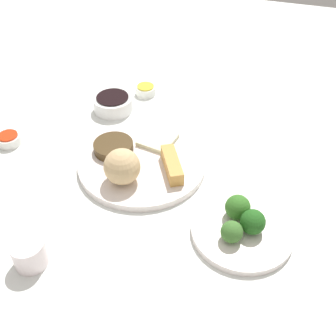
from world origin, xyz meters
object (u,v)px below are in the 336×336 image
object	(u,v)px
broccoli_plate	(242,231)
teacup	(29,254)
sauce_ramekin_hot_mustard	(146,91)
sauce_ramekin_sweet_and_sour	(9,140)
soy_sauce_bowl	(113,104)
main_plate	(142,163)

from	to	relation	value
broccoli_plate	teacup	distance (m)	0.39
broccoli_plate	sauce_ramekin_hot_mustard	world-z (taller)	sauce_ramekin_hot_mustard
sauce_ramekin_hot_mustard	sauce_ramekin_sweet_and_sour	world-z (taller)	same
sauce_ramekin_hot_mustard	teacup	bearing A→B (deg)	-89.90
soy_sauce_bowl	sauce_ramekin_sweet_and_sour	xyz separation A→B (m)	(-0.18, -0.21, -0.01)
main_plate	teacup	size ratio (longest dim) A/B	4.82
broccoli_plate	sauce_ramekin_sweet_and_sour	distance (m)	0.59
soy_sauce_bowl	sauce_ramekin_sweet_and_sour	size ratio (longest dim) A/B	1.83
sauce_ramekin_hot_mustard	teacup	xyz separation A→B (m)	(0.00, -0.59, 0.02)
soy_sauce_bowl	teacup	world-z (taller)	teacup
broccoli_plate	sauce_ramekin_sweet_and_sour	world-z (taller)	sauce_ramekin_sweet_and_sour
soy_sauce_bowl	broccoli_plate	bearing A→B (deg)	-38.08
broccoli_plate	soy_sauce_bowl	xyz separation A→B (m)	(-0.40, 0.31, 0.01)
teacup	sauce_ramekin_sweet_and_sour	bearing A→B (deg)	129.70
main_plate	teacup	distance (m)	0.32
main_plate	broccoli_plate	bearing A→B (deg)	-26.91
teacup	main_plate	bearing A→B (deg)	72.64
main_plate	soy_sauce_bowl	xyz separation A→B (m)	(-0.15, 0.19, 0.01)
main_plate	sauce_ramekin_hot_mustard	bearing A→B (deg)	108.56
sauce_ramekin_sweet_and_sour	main_plate	bearing A→B (deg)	3.84
main_plate	soy_sauce_bowl	bearing A→B (deg)	128.94
broccoli_plate	main_plate	bearing A→B (deg)	153.09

